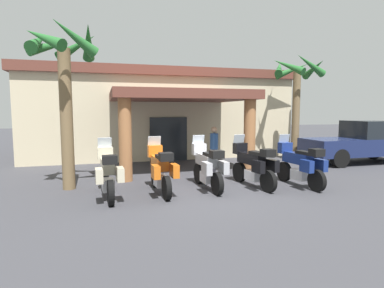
{
  "coord_description": "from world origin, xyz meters",
  "views": [
    {
      "loc": [
        -2.84,
        -8.83,
        2.38
      ],
      "look_at": [
        0.12,
        2.13,
        1.2
      ],
      "focal_mm": 29.47,
      "sensor_mm": 36.0,
      "label": 1
    }
  ],
  "objects_px": {
    "pickup_truck_navy": "(361,143)",
    "motorcycle_cream": "(108,173)",
    "motel_building": "(157,113)",
    "motorcycle_black": "(254,165)",
    "motorcycle_orange": "(160,170)",
    "motorcycle_silver": "(208,167)",
    "pedestrian": "(214,145)",
    "palm_tree_near_portico": "(296,84)",
    "motorcycle_blue": "(300,165)",
    "palm_tree_roadside": "(64,70)"
  },
  "relations": [
    {
      "from": "palm_tree_roadside",
      "to": "palm_tree_near_portico",
      "type": "xyz_separation_m",
      "value": [
        9.89,
        3.11,
        0.05
      ]
    },
    {
      "from": "motorcycle_blue",
      "to": "palm_tree_roadside",
      "type": "relative_size",
      "value": 0.44
    },
    {
      "from": "motorcycle_silver",
      "to": "motorcycle_black",
      "type": "distance_m",
      "value": 1.48
    },
    {
      "from": "motorcycle_cream",
      "to": "palm_tree_roadside",
      "type": "relative_size",
      "value": 0.44
    },
    {
      "from": "motorcycle_cream",
      "to": "motorcycle_blue",
      "type": "distance_m",
      "value": 5.91
    },
    {
      "from": "motel_building",
      "to": "pickup_truck_navy",
      "type": "distance_m",
      "value": 10.55
    },
    {
      "from": "motorcycle_black",
      "to": "palm_tree_roadside",
      "type": "bearing_deg",
      "value": 68.17
    },
    {
      "from": "motel_building",
      "to": "motorcycle_orange",
      "type": "bearing_deg",
      "value": -99.09
    },
    {
      "from": "palm_tree_roadside",
      "to": "motorcycle_black",
      "type": "bearing_deg",
      "value": -12.55
    },
    {
      "from": "motorcycle_orange",
      "to": "motel_building",
      "type": "bearing_deg",
      "value": -11.39
    },
    {
      "from": "motorcycle_black",
      "to": "pickup_truck_navy",
      "type": "height_order",
      "value": "pickup_truck_navy"
    },
    {
      "from": "pickup_truck_navy",
      "to": "motorcycle_blue",
      "type": "bearing_deg",
      "value": -148.51
    },
    {
      "from": "motorcycle_orange",
      "to": "motorcycle_black",
      "type": "relative_size",
      "value": 1.0
    },
    {
      "from": "motorcycle_cream",
      "to": "motorcycle_orange",
      "type": "relative_size",
      "value": 1.0
    },
    {
      "from": "palm_tree_near_portico",
      "to": "motorcycle_cream",
      "type": "bearing_deg",
      "value": -152.74
    },
    {
      "from": "motorcycle_silver",
      "to": "motorcycle_blue",
      "type": "height_order",
      "value": "same"
    },
    {
      "from": "motel_building",
      "to": "palm_tree_near_portico",
      "type": "bearing_deg",
      "value": -39.51
    },
    {
      "from": "pickup_truck_navy",
      "to": "motorcycle_cream",
      "type": "bearing_deg",
      "value": -164.38
    },
    {
      "from": "motorcycle_orange",
      "to": "motorcycle_black",
      "type": "height_order",
      "value": "same"
    },
    {
      "from": "pedestrian",
      "to": "motorcycle_silver",
      "type": "bearing_deg",
      "value": -91.34
    },
    {
      "from": "motorcycle_cream",
      "to": "motorcycle_orange",
      "type": "bearing_deg",
      "value": -89.79
    },
    {
      "from": "motel_building",
      "to": "motorcycle_orange",
      "type": "xyz_separation_m",
      "value": [
        -1.34,
        -9.1,
        -1.58
      ]
    },
    {
      "from": "pedestrian",
      "to": "pickup_truck_navy",
      "type": "height_order",
      "value": "pickup_truck_navy"
    },
    {
      "from": "motorcycle_orange",
      "to": "motorcycle_silver",
      "type": "distance_m",
      "value": 1.48
    },
    {
      "from": "motorcycle_blue",
      "to": "pedestrian",
      "type": "xyz_separation_m",
      "value": [
        -1.82,
        3.1,
        0.34
      ]
    },
    {
      "from": "motorcycle_orange",
      "to": "pedestrian",
      "type": "bearing_deg",
      "value": -45.91
    },
    {
      "from": "motorcycle_black",
      "to": "palm_tree_near_portico",
      "type": "xyz_separation_m",
      "value": [
        4.28,
        4.36,
        2.96
      ]
    },
    {
      "from": "motorcycle_blue",
      "to": "palm_tree_roadside",
      "type": "bearing_deg",
      "value": 72.0
    },
    {
      "from": "motorcycle_cream",
      "to": "pedestrian",
      "type": "relative_size",
      "value": 1.24
    },
    {
      "from": "motorcycle_black",
      "to": "pedestrian",
      "type": "xyz_separation_m",
      "value": [
        -0.34,
        2.8,
        0.34
      ]
    },
    {
      "from": "motorcycle_black",
      "to": "pedestrian",
      "type": "relative_size",
      "value": 1.24
    },
    {
      "from": "palm_tree_roadside",
      "to": "motorcycle_silver",
      "type": "bearing_deg",
      "value": -15.32
    },
    {
      "from": "pedestrian",
      "to": "palm_tree_near_portico",
      "type": "xyz_separation_m",
      "value": [
        4.62,
        1.56,
        2.62
      ]
    },
    {
      "from": "motorcycle_silver",
      "to": "palm_tree_near_portico",
      "type": "relative_size",
      "value": 0.44
    },
    {
      "from": "motorcycle_silver",
      "to": "motorcycle_black",
      "type": "height_order",
      "value": "same"
    },
    {
      "from": "motorcycle_cream",
      "to": "pedestrian",
      "type": "distance_m",
      "value": 5.04
    },
    {
      "from": "motorcycle_black",
      "to": "palm_tree_roadside",
      "type": "relative_size",
      "value": 0.44
    },
    {
      "from": "motorcycle_blue",
      "to": "motorcycle_orange",
      "type": "bearing_deg",
      "value": 80.57
    },
    {
      "from": "motorcycle_silver",
      "to": "pickup_truck_navy",
      "type": "bearing_deg",
      "value": -74.31
    },
    {
      "from": "motel_building",
      "to": "motorcycle_silver",
      "type": "xyz_separation_m",
      "value": [
        0.14,
        -8.98,
        -1.58
      ]
    },
    {
      "from": "motorcycle_orange",
      "to": "palm_tree_near_portico",
      "type": "bearing_deg",
      "value": -61.9
    },
    {
      "from": "motel_building",
      "to": "motorcycle_black",
      "type": "height_order",
      "value": "motel_building"
    },
    {
      "from": "motel_building",
      "to": "palm_tree_near_portico",
      "type": "xyz_separation_m",
      "value": [
        5.9,
        -4.74,
        1.38
      ]
    },
    {
      "from": "motorcycle_orange",
      "to": "palm_tree_roadside",
      "type": "height_order",
      "value": "palm_tree_roadside"
    },
    {
      "from": "pickup_truck_navy",
      "to": "palm_tree_roadside",
      "type": "bearing_deg",
      "value": -171.84
    },
    {
      "from": "motorcycle_orange",
      "to": "motorcycle_blue",
      "type": "distance_m",
      "value": 4.44
    },
    {
      "from": "motel_building",
      "to": "motorcycle_cream",
      "type": "bearing_deg",
      "value": -107.69
    },
    {
      "from": "palm_tree_near_portico",
      "to": "motorcycle_orange",
      "type": "bearing_deg",
      "value": -148.88
    },
    {
      "from": "motorcycle_cream",
      "to": "motorcycle_black",
      "type": "distance_m",
      "value": 4.43
    },
    {
      "from": "motorcycle_orange",
      "to": "pickup_truck_navy",
      "type": "xyz_separation_m",
      "value": [
        9.85,
        3.02,
        0.24
      ]
    }
  ]
}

